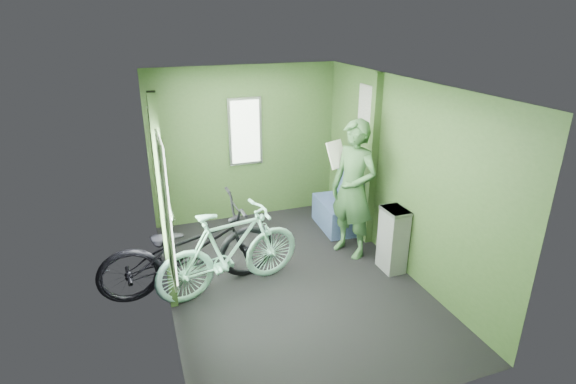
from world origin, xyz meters
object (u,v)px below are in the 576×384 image
bicycle_black (193,289)px  bicycle_mint (232,290)px  bench_seat (338,211)px  passenger (353,190)px  waste_box (393,240)px

bicycle_black → bicycle_mint: size_ratio=1.17×
bicycle_black → bench_seat: bench_seat is taller
bicycle_black → passenger: size_ratio=1.12×
waste_box → bench_seat: bearing=95.1°
bicycle_black → passenger: (2.10, 0.17, 0.89)m
bicycle_mint → passenger: bearing=-90.0°
bench_seat → waste_box: bearing=-81.6°
bicycle_black → bench_seat: (2.26, 0.92, 0.26)m
waste_box → bicycle_black: bearing=171.0°
bicycle_black → bicycle_mint: bicycle_black is taller
bicycle_mint → passenger: passenger is taller
bicycle_mint → passenger: size_ratio=0.96×
waste_box → bench_seat: 1.31m
bicycle_mint → bench_seat: bearing=-70.8°
bicycle_black → bicycle_mint: 0.45m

